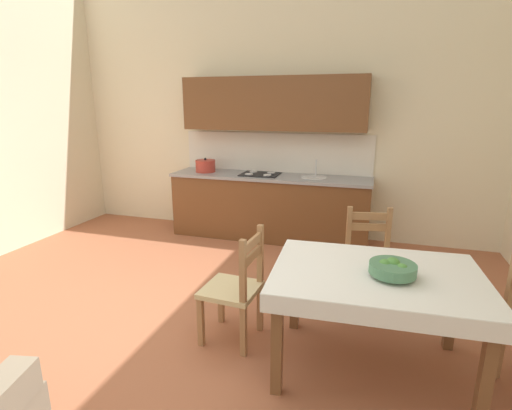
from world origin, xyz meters
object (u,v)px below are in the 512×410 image
at_px(dining_chair_tv_side, 236,289).
at_px(fruit_bowl, 393,269).
at_px(dining_chair_kitchen_side, 369,262).
at_px(dining_table, 375,289).
at_px(kitchen_cabinetry, 270,178).

height_order(dining_chair_tv_side, fruit_bowl, dining_chair_tv_side).
height_order(dining_chair_kitchen_side, fruit_bowl, dining_chair_kitchen_side).
bearing_deg(dining_chair_kitchen_side, dining_table, -86.62).
bearing_deg(fruit_bowl, dining_chair_tv_side, 174.71).
xyz_separation_m(kitchen_cabinetry, dining_chair_tv_side, (0.41, -2.48, -0.41)).
height_order(dining_chair_kitchen_side, dining_chair_tv_side, same).
height_order(kitchen_cabinetry, fruit_bowl, kitchen_cabinetry).
xyz_separation_m(dining_chair_tv_side, fruit_bowl, (1.13, -0.10, 0.37)).
bearing_deg(fruit_bowl, kitchen_cabinetry, 120.78).
bearing_deg(dining_table, fruit_bowl, -28.26).
bearing_deg(dining_table, kitchen_cabinetry, 119.72).
bearing_deg(fruit_bowl, dining_table, 151.74).
distance_m(kitchen_cabinetry, dining_chair_tv_side, 2.55).
distance_m(dining_chair_tv_side, fruit_bowl, 1.20).
height_order(dining_table, dining_chair_kitchen_side, dining_chair_kitchen_side).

